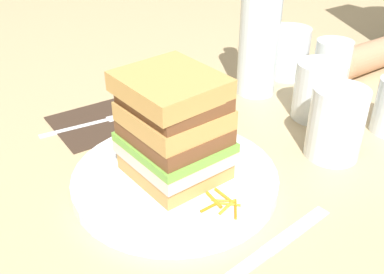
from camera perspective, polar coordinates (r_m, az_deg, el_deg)
name	(u,v)px	position (r m, az deg, el deg)	size (l,w,h in m)	color
ground_plane	(169,187)	(0.56, -2.95, -6.47)	(3.00, 3.00, 0.00)	tan
main_plate	(173,177)	(0.57, -2.47, -5.18)	(0.26, 0.26, 0.02)	white
sandwich	(172,126)	(0.52, -2.68, 1.39)	(0.12, 0.11, 0.14)	tan
carrot_shred_0	(146,145)	(0.61, -5.99, -1.05)	(0.00, 0.00, 0.03)	orange
carrot_shred_1	(131,149)	(0.61, -7.95, -1.53)	(0.00, 0.00, 0.03)	orange
carrot_shred_2	(133,140)	(0.63, -7.68, -0.42)	(0.00, 0.00, 0.02)	orange
carrot_shred_3	(131,133)	(0.64, -7.93, 0.52)	(0.00, 0.00, 0.02)	orange
carrot_shred_4	(121,137)	(0.64, -9.20, 0.05)	(0.00, 0.00, 0.03)	orange
carrot_shred_5	(125,143)	(0.62, -8.77, -0.77)	(0.00, 0.00, 0.02)	orange
carrot_shred_6	(144,143)	(0.62, -6.28, -0.72)	(0.00, 0.00, 0.03)	orange
carrot_shred_7	(141,148)	(0.61, -6.71, -1.37)	(0.00, 0.00, 0.02)	orange
carrot_shred_8	(227,207)	(0.50, 4.58, -9.08)	(0.00, 0.00, 0.03)	orange
carrot_shred_9	(227,204)	(0.51, 4.64, -8.69)	(0.00, 0.00, 0.03)	orange
carrot_shred_10	(225,196)	(0.52, 4.26, -7.69)	(0.00, 0.00, 0.03)	orange
carrot_shred_11	(236,209)	(0.50, 5.69, -9.32)	(0.00, 0.00, 0.03)	orange
carrot_shred_12	(214,200)	(0.51, 2.89, -8.18)	(0.00, 0.00, 0.03)	orange
carrot_shred_13	(206,209)	(0.50, 1.88, -9.31)	(0.00, 0.00, 0.02)	orange
carrot_shred_14	(223,201)	(0.51, 4.12, -8.28)	(0.00, 0.00, 0.03)	orange
napkin_dark	(108,120)	(0.73, -10.93, 2.25)	(0.13, 0.17, 0.00)	#38281E
fork	(94,121)	(0.72, -12.62, 2.03)	(0.03, 0.17, 0.00)	silver
knife	(265,252)	(0.48, 9.48, -14.60)	(0.03, 0.20, 0.00)	silver
juice_glass	(335,126)	(0.63, 18.17, 1.36)	(0.08, 0.08, 0.10)	white
water_bottle	(260,28)	(0.78, 8.85, 13.89)	(0.07, 0.07, 0.27)	silver
empty_tumbler_0	(318,91)	(0.73, 16.15, 5.80)	(0.08, 0.08, 0.09)	silver
empty_tumbler_2	(331,68)	(0.83, 17.69, 8.59)	(0.06, 0.06, 0.10)	silver
empty_tumbler_3	(288,52)	(0.89, 12.45, 10.71)	(0.08, 0.08, 0.10)	silver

